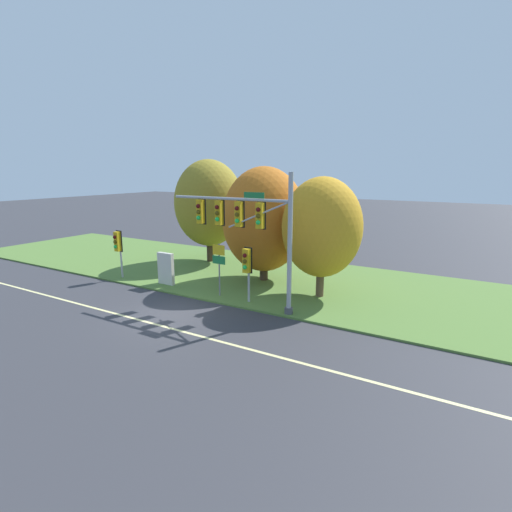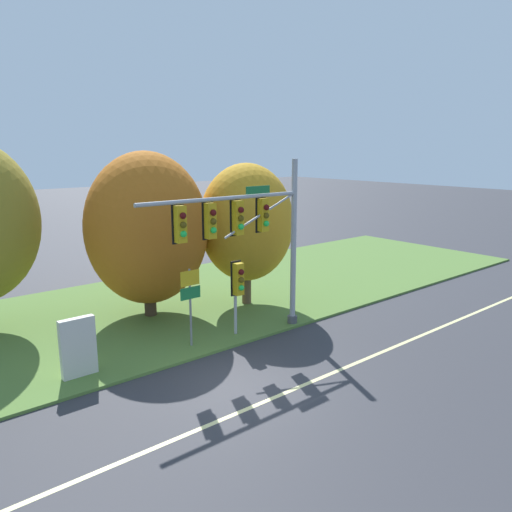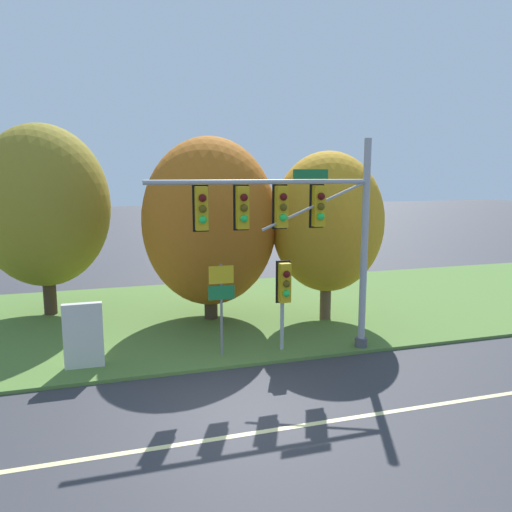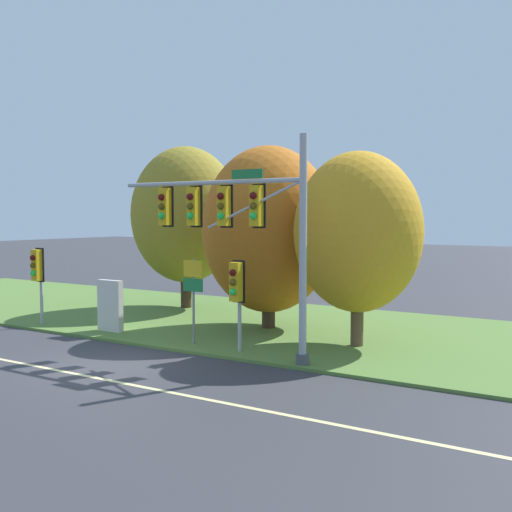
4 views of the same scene
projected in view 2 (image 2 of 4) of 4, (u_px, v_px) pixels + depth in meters
The scene contains 9 objects.
ground_plane at pixel (239, 387), 15.18m from camera, with size 160.00×160.00×0.00m, color #333338.
lane_stripe at pixel (265, 402), 14.28m from camera, with size 36.00×0.16×0.01m, color beige.
grass_verge at pixel (121, 316), 21.37m from camera, with size 48.00×11.50×0.10m, color #517533.
traffic_signal_mast at pixel (248, 228), 18.11m from camera, with size 6.94×0.49×6.61m.
pedestrian_signal_near_kerb at pixel (238, 283), 18.67m from camera, with size 0.46×0.55×2.89m.
route_sign_post at pixel (190, 295), 17.70m from camera, with size 0.82×0.08×2.85m.
tree_left_of_mast at pixel (147, 229), 20.61m from camera, with size 5.05×5.05×6.91m.
tree_behind_signpost at pixel (246, 223), 22.27m from camera, with size 4.21×4.21×6.38m.
info_kiosk at pixel (78, 347), 15.50m from camera, with size 1.10×0.24×1.90m.
Camera 2 is at (-8.56, -11.08, 7.12)m, focal length 35.00 mm.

